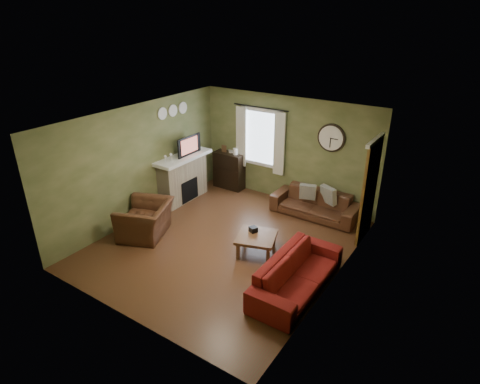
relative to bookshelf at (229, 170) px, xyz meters
The scene contains 31 objects.
floor 2.92m from the bookshelf, 56.68° to the right, with size 4.60×5.20×0.00m, color #4E2E1A.
ceiling 3.57m from the bookshelf, 56.68° to the right, with size 4.60×5.20×0.00m, color white.
wall_left 2.64m from the bookshelf, 106.65° to the right, with size 0.00×5.20×2.60m, color #636B3C.
wall_right 4.64m from the bookshelf, 31.79° to the right, with size 0.00×5.20×2.60m, color #636B3C.
wall_back 1.79m from the bookshelf, ahead, with size 4.60×0.00×2.60m, color #636B3C.
wall_front 5.31m from the bookshelf, 72.47° to the right, with size 4.60×0.00×2.60m, color #636B3C.
fireplace 1.36m from the bookshelf, 112.48° to the right, with size 0.40×1.40×1.10m, color tan.
firebox 1.31m from the bookshelf, 104.70° to the right, with size 0.04×0.60×0.55m, color black.
mantel 1.50m from the bookshelf, 111.30° to the right, with size 0.58×1.60×0.08m, color white.
tv 1.48m from the bookshelf, 113.01° to the right, with size 0.60×0.08×0.35m, color black.
tv_screen 1.49m from the bookshelf, 109.41° to the right, with size 0.02×0.62×0.36m, color #994C3F.
medallion_left 2.48m from the bookshelf, 113.54° to the right, with size 0.28×0.28×0.03m, color white.
medallion_mid 2.27m from the bookshelf, 119.13° to the right, with size 0.28×0.28×0.03m, color white.
medallion_right 2.10m from the bookshelf, 127.69° to the right, with size 0.28×0.28×0.03m, color white.
window_pane 1.35m from the bookshelf, 11.24° to the left, with size 1.00×0.02×1.30m, color silver, non-canonical shape.
curtain_rod 1.99m from the bookshelf, ahead, with size 0.03×0.03×1.50m, color black.
curtain_left 1.02m from the bookshelf, 12.79° to the left, with size 0.28×0.04×1.55m, color silver.
curtain_right 1.73m from the bookshelf, ahead, with size 0.28×0.04×1.55m, color silver.
wall_clock 2.99m from the bookshelf, ahead, with size 0.64×0.06×0.64m, color white, non-canonical shape.
door 3.93m from the bookshelf, ahead, with size 0.05×0.90×2.10m, color brown.
bookshelf is the anchor object (origin of this frame).
book 0.48m from the bookshelf, 128.14° to the left, with size 0.18×0.25×0.02m, color brown.
sofa_brown 2.60m from the bookshelf, ahead, with size 2.00×0.78×0.58m, color #452617.
pillow_left 2.39m from the bookshelf, ahead, with size 0.37×0.11×0.37m, color gray.
pillow_right 2.85m from the bookshelf, ahead, with size 0.41×0.12×0.41m, color gray.
sofa_red 4.50m from the bookshelf, 40.05° to the right, with size 2.13×0.83×0.62m, color maroon.
armchair 3.03m from the bookshelf, 90.72° to the right, with size 1.11×0.97×0.72m, color #452617.
coffee_table 3.28m from the bookshelf, 45.58° to the right, with size 0.74×0.74×0.39m, color brown, non-canonical shape.
tissue_box 3.10m from the bookshelf, 46.15° to the right, with size 0.14×0.14×0.11m, color black.
wine_glass_a 2.07m from the bookshelf, 104.18° to the right, with size 0.07×0.07×0.19m, color white, non-canonical shape.
wine_glass_b 1.90m from the bookshelf, 105.68° to the right, with size 0.06×0.06×0.18m, color white, non-canonical shape.
Camera 1 is at (4.16, -5.71, 4.43)m, focal length 30.00 mm.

